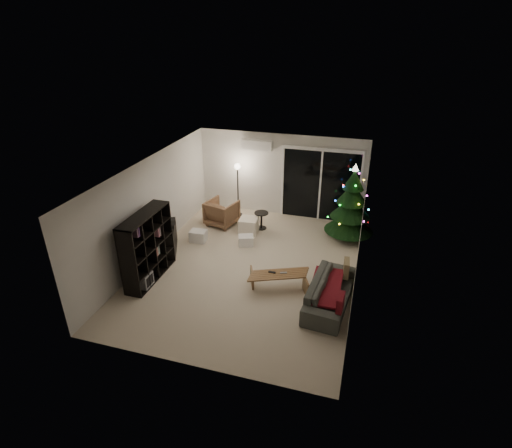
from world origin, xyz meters
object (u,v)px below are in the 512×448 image
Objects in this scene: media_cabinet at (167,239)px; armchair at (222,213)px; sofa at (330,292)px; coffee_table at (278,281)px; christmas_tree at (351,203)px; bookshelf at (140,246)px.

armchair is (0.80, 1.84, 0.02)m from media_cabinet.
sofa is 1.53× the size of coffee_table.
sofa is (3.50, -2.87, -0.09)m from armchair.
sofa is 3.15m from christmas_tree.
bookshelf reaches higher than armchair.
bookshelf is 3.23m from coffee_table.
media_cabinet reaches higher than sofa.
bookshelf is 0.83× the size of sofa.
armchair is at bearing 42.63° from media_cabinet.
sofa is at bearing 154.62° from armchair.
christmas_tree is at bearing 42.69° from coffee_table.
christmas_tree reaches higher than sofa.
bookshelf is at bearing 98.05° from sofa.
bookshelf is at bearing -143.85° from christmas_tree.
bookshelf reaches higher than media_cabinet.
coffee_table is at bearing -38.85° from media_cabinet.
media_cabinet is at bearing 141.78° from coffee_table.
coffee_table is (-1.15, 0.19, -0.08)m from sofa.
media_cabinet is 0.57× the size of sofa.
christmas_tree is (3.62, 0.18, 0.69)m from armchair.
bookshelf is 3.19m from armchair.
coffee_table is (2.35, -2.68, -0.17)m from armchair.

